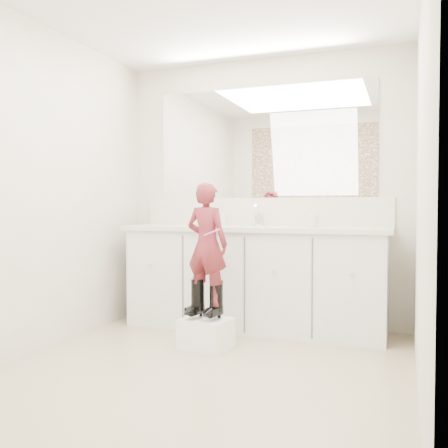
% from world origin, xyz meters
% --- Properties ---
extents(floor, '(3.00, 3.00, 0.00)m').
position_xyz_m(floor, '(0.00, 0.00, 0.00)').
color(floor, '#948561').
rests_on(floor, ground).
extents(wall_back, '(2.60, 0.00, 2.60)m').
position_xyz_m(wall_back, '(0.00, 1.50, 1.20)').
color(wall_back, beige).
rests_on(wall_back, floor).
extents(wall_front, '(2.60, 0.00, 2.60)m').
position_xyz_m(wall_front, '(0.00, -1.50, 1.20)').
color(wall_front, beige).
rests_on(wall_front, floor).
extents(wall_left, '(0.00, 3.00, 3.00)m').
position_xyz_m(wall_left, '(-1.30, 0.00, 1.20)').
color(wall_left, beige).
rests_on(wall_left, floor).
extents(wall_right, '(0.00, 3.00, 3.00)m').
position_xyz_m(wall_right, '(1.30, 0.00, 1.20)').
color(wall_right, beige).
rests_on(wall_right, floor).
extents(vanity_cabinet, '(2.20, 0.55, 0.85)m').
position_xyz_m(vanity_cabinet, '(0.00, 1.23, 0.42)').
color(vanity_cabinet, silver).
rests_on(vanity_cabinet, floor).
extents(countertop, '(2.28, 0.58, 0.04)m').
position_xyz_m(countertop, '(0.00, 1.21, 0.87)').
color(countertop, beige).
rests_on(countertop, vanity_cabinet).
extents(backsplash, '(2.28, 0.03, 0.25)m').
position_xyz_m(backsplash, '(0.00, 1.49, 1.02)').
color(backsplash, beige).
rests_on(backsplash, countertop).
extents(mirror, '(2.00, 0.02, 1.00)m').
position_xyz_m(mirror, '(0.00, 1.49, 1.64)').
color(mirror, white).
rests_on(mirror, wall_back).
extents(dot_panel, '(2.00, 0.01, 1.20)m').
position_xyz_m(dot_panel, '(0.00, -1.49, 1.65)').
color(dot_panel, '#472819').
rests_on(dot_panel, wall_front).
extents(faucet, '(0.08, 0.08, 0.10)m').
position_xyz_m(faucet, '(0.00, 1.38, 0.94)').
color(faucet, silver).
rests_on(faucet, countertop).
extents(cup, '(0.14, 0.14, 0.10)m').
position_xyz_m(cup, '(0.50, 1.26, 0.94)').
color(cup, beige).
rests_on(cup, countertop).
extents(soap_bottle, '(0.09, 0.09, 0.18)m').
position_xyz_m(soap_bottle, '(-0.32, 1.29, 0.98)').
color(soap_bottle, beige).
rests_on(soap_bottle, countertop).
extents(step_stool, '(0.39, 0.34, 0.22)m').
position_xyz_m(step_stool, '(-0.17, 0.53, 0.11)').
color(step_stool, white).
rests_on(step_stool, floor).
extents(boot_left, '(0.14, 0.21, 0.29)m').
position_xyz_m(boot_left, '(-0.24, 0.55, 0.37)').
color(boot_left, black).
rests_on(boot_left, step_stool).
extents(boot_right, '(0.14, 0.21, 0.29)m').
position_xyz_m(boot_right, '(-0.09, 0.55, 0.37)').
color(boot_right, black).
rests_on(boot_right, step_stool).
extents(toddler, '(0.37, 0.27, 0.92)m').
position_xyz_m(toddler, '(-0.17, 0.55, 0.78)').
color(toddler, '#B0363D').
rests_on(toddler, step_stool).
extents(toothbrush, '(0.14, 0.03, 0.06)m').
position_xyz_m(toothbrush, '(-0.10, 0.47, 0.87)').
color(toothbrush, '#DD56A0').
rests_on(toothbrush, toddler).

